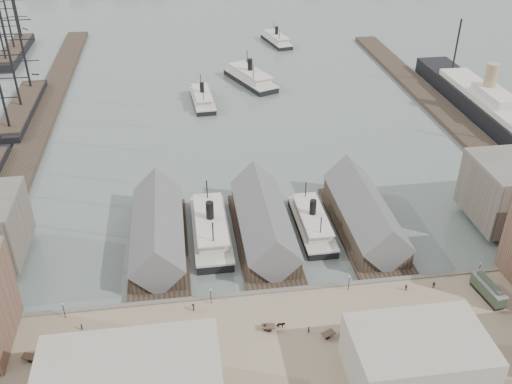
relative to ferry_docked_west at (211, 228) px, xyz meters
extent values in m
plane|color=#525E5A|center=(13.00, -19.98, -2.53)|extent=(900.00, 900.00, 0.00)
cube|color=#7F6E55|center=(13.00, -39.98, -1.53)|extent=(180.00, 30.00, 2.00)
cube|color=#59544C|center=(13.00, -25.18, -1.38)|extent=(180.00, 1.20, 2.30)
cube|color=#2D231C|center=(-55.00, 80.02, -1.73)|extent=(10.00, 220.00, 1.60)
cube|color=#2D231C|center=(91.00, 70.02, -1.73)|extent=(10.00, 180.00, 1.60)
cube|color=#2D231C|center=(-13.00, -3.98, -1.93)|extent=(14.00, 42.00, 1.20)
cube|color=#2D231C|center=(-13.00, -2.98, 1.17)|extent=(12.00, 36.00, 5.00)
cube|color=#59595B|center=(-13.00, -2.98, 3.77)|extent=(12.60, 37.00, 12.60)
cube|color=#2D231C|center=(13.00, -3.98, -1.93)|extent=(14.00, 42.00, 1.20)
cube|color=#2D231C|center=(13.00, -2.98, 1.17)|extent=(12.00, 36.00, 5.00)
cube|color=#59595B|center=(13.00, -2.98, 3.77)|extent=(12.60, 37.00, 12.60)
cube|color=#2D231C|center=(39.00, -3.98, -1.93)|extent=(14.00, 42.00, 1.20)
cube|color=#2D231C|center=(39.00, -2.98, 1.17)|extent=(12.00, 36.00, 5.00)
cube|color=#59595B|center=(39.00, -2.98, 3.77)|extent=(12.60, 37.00, 12.60)
cube|color=gray|center=(33.00, -51.98, 4.47)|extent=(24.00, 16.00, 10.00)
cylinder|color=black|center=(-32.00, -26.98, 1.27)|extent=(0.16, 0.16, 3.60)
sphere|color=beige|center=(-32.00, -26.98, 3.17)|extent=(0.44, 0.44, 0.44)
cylinder|color=black|center=(-2.00, -26.98, 1.27)|extent=(0.16, 0.16, 3.60)
sphere|color=beige|center=(-2.00, -26.98, 3.17)|extent=(0.44, 0.44, 0.44)
cylinder|color=black|center=(28.00, -26.98, 1.27)|extent=(0.16, 0.16, 3.60)
sphere|color=beige|center=(28.00, -26.98, 3.17)|extent=(0.44, 0.44, 0.44)
cylinder|color=black|center=(58.00, -26.98, 1.27)|extent=(0.16, 0.16, 3.60)
sphere|color=beige|center=(58.00, -26.98, 3.17)|extent=(0.44, 0.44, 0.44)
cube|color=black|center=(0.00, 0.00, -1.56)|extent=(8.62, 30.18, 1.94)
cube|color=beige|center=(0.00, 0.00, -0.15)|extent=(9.06, 30.18, 0.54)
cube|color=beige|center=(0.00, 0.00, 1.35)|extent=(7.01, 21.56, 2.37)
cube|color=beige|center=(0.00, 0.00, 2.86)|extent=(7.55, 23.72, 0.43)
cylinder|color=black|center=(0.00, 0.00, 5.24)|extent=(1.94, 1.94, 4.85)
cylinder|color=black|center=(0.00, 9.70, 5.02)|extent=(0.32, 0.32, 6.47)
cylinder|color=black|center=(0.00, -9.70, 5.02)|extent=(0.32, 0.32, 6.47)
cube|color=black|center=(26.00, -0.65, -1.69)|extent=(7.44, 26.05, 1.67)
cube|color=beige|center=(26.00, -0.65, -0.48)|extent=(7.82, 26.05, 0.47)
cube|color=beige|center=(26.00, -0.65, 0.82)|extent=(6.05, 18.61, 2.05)
cube|color=beige|center=(26.00, -0.65, 2.13)|extent=(6.51, 20.47, 0.37)
cylinder|color=black|center=(26.00, -0.65, 4.17)|extent=(1.67, 1.67, 4.19)
cylinder|color=black|center=(26.00, 7.73, 3.99)|extent=(0.28, 0.28, 5.58)
cylinder|color=black|center=(26.00, -9.02, 3.99)|extent=(0.28, 0.28, 5.58)
cube|color=black|center=(3.56, 87.66, -1.72)|extent=(8.61, 25.33, 1.60)
cube|color=beige|center=(3.56, 87.66, -0.57)|extent=(8.97, 25.35, 0.45)
cube|color=beige|center=(3.56, 87.66, 0.68)|extent=(6.85, 18.14, 1.96)
cube|color=beige|center=(3.56, 87.66, 1.93)|extent=(7.40, 19.94, 0.36)
cylinder|color=black|center=(3.56, 87.66, 3.89)|extent=(1.60, 1.60, 4.01)
cylinder|color=black|center=(3.56, 95.68, 3.71)|extent=(0.27, 0.27, 5.35)
cylinder|color=black|center=(3.56, 79.64, 3.71)|extent=(0.27, 0.27, 5.35)
cube|color=black|center=(24.58, 106.53, -1.53)|extent=(19.78, 32.07, 1.99)
cube|color=beige|center=(24.58, 106.53, -0.09)|extent=(20.19, 32.23, 0.55)
cube|color=beige|center=(24.58, 106.53, 1.46)|extent=(14.94, 23.23, 2.44)
cube|color=beige|center=(24.58, 106.53, 3.01)|extent=(16.28, 25.49, 0.44)
cylinder|color=black|center=(24.58, 106.53, 5.45)|extent=(1.99, 1.99, 4.98)
cylinder|color=black|center=(24.58, 116.49, 5.22)|extent=(0.33, 0.33, 6.64)
cylinder|color=black|center=(24.58, 96.56, 5.22)|extent=(0.33, 0.33, 6.64)
cube|color=black|center=(45.13, 159.98, -1.71)|extent=(12.44, 26.22, 1.62)
cube|color=beige|center=(45.13, 159.98, -0.54)|extent=(12.79, 26.30, 0.45)
cube|color=beige|center=(45.13, 159.98, 0.72)|extent=(9.58, 18.88, 1.98)
cube|color=beige|center=(45.13, 159.98, 1.98)|extent=(10.40, 20.74, 0.36)
cylinder|color=black|center=(45.13, 159.98, 3.97)|extent=(1.62, 1.62, 4.06)
cylinder|color=black|center=(45.13, 168.10, 3.79)|extent=(0.27, 0.27, 5.41)
cylinder|color=black|center=(45.13, 151.86, 3.79)|extent=(0.27, 0.27, 5.41)
cube|color=black|center=(-62.56, 85.57, -0.67)|extent=(9.31, 53.76, 3.72)
cube|color=#2D231C|center=(-62.56, 85.57, 1.51)|extent=(8.79, 48.39, 0.62)
cylinder|color=black|center=(-62.56, 85.57, 18.15)|extent=(0.83, 0.83, 35.15)
cylinder|color=black|center=(-62.56, 104.39, 18.15)|extent=(0.83, 0.83, 35.15)
cube|color=black|center=(-80.15, 158.98, -0.75)|extent=(8.88, 49.35, 3.55)
cube|color=#2D231C|center=(-80.15, 158.98, 1.32)|extent=(8.39, 44.42, 0.59)
cylinder|color=black|center=(-80.15, 158.98, 17.22)|extent=(0.79, 0.79, 33.56)
cylinder|color=black|center=(-80.15, 176.25, 17.22)|extent=(0.79, 0.79, 33.56)
cube|color=black|center=(105.00, 61.74, 0.56)|extent=(13.36, 97.60, 6.16)
cube|color=beige|center=(105.00, 61.74, 4.67)|extent=(11.30, 56.50, 2.05)
cube|color=beige|center=(105.00, 56.61, 7.23)|extent=(8.22, 20.55, 3.08)
cylinder|color=tan|center=(105.00, 61.74, 11.86)|extent=(4.52, 4.52, 10.27)
cube|color=black|center=(56.77, -33.40, -0.15)|extent=(3.41, 9.21, 0.76)
cube|color=#2D3C2B|center=(56.77, -33.40, 1.46)|extent=(3.56, 9.70, 2.46)
cube|color=#59595B|center=(56.77, -33.40, 2.84)|extent=(3.80, 10.10, 0.28)
imported|color=black|center=(-34.58, -36.92, 0.29)|extent=(1.82, 1.72, 1.64)
cube|color=#3F2D21|center=(-37.06, -37.71, 0.37)|extent=(2.93, 2.22, 0.25)
cylinder|color=black|center=(-36.84, -38.38, 0.02)|extent=(1.07, 0.41, 1.10)
cylinder|color=black|center=(-37.27, -37.04, 0.02)|extent=(1.07, 0.41, 1.10)
imported|color=black|center=(11.31, -36.22, 0.19)|extent=(1.74, 0.90, 1.43)
cube|color=#3F2D21|center=(8.72, -36.41, 0.37)|extent=(2.71, 1.69, 0.25)
cylinder|color=black|center=(8.77, -37.11, 0.02)|extent=(1.10, 0.16, 1.10)
cylinder|color=black|center=(8.67, -35.72, 0.02)|extent=(1.10, 0.16, 1.10)
imported|color=black|center=(22.52, -41.00, 0.31)|extent=(1.95, 2.08, 1.68)
cube|color=#3F2D21|center=(20.11, -40.02, 0.37)|extent=(2.97, 2.37, 0.25)
cylinder|color=black|center=(19.85, -40.67, 0.02)|extent=(1.05, 0.49, 1.10)
cylinder|color=black|center=(20.38, -39.37, 0.02)|extent=(1.05, 0.49, 1.10)
imported|color=black|center=(-28.21, -31.04, 0.26)|extent=(0.63, 0.70, 1.57)
imported|color=black|center=(-20.68, -36.45, 0.30)|extent=(0.87, 0.97, 1.66)
imported|color=black|center=(-5.82, -28.73, 0.38)|extent=(1.02, 1.33, 1.82)
imported|color=black|center=(-4.54, -44.19, 0.29)|extent=(0.98, 0.44, 1.64)
imported|color=black|center=(8.09, -36.38, 0.32)|extent=(0.83, 0.54, 1.70)
imported|color=black|center=(16.54, -38.33, 0.27)|extent=(0.62, 0.70, 1.59)
imported|color=black|center=(40.25, -29.03, 0.27)|extent=(0.74, 0.88, 1.59)
imported|color=black|center=(44.12, -42.24, 0.32)|extent=(1.23, 1.19, 1.68)
imported|color=black|center=(46.68, -29.03, 0.28)|extent=(0.91, 0.97, 1.60)
camera|label=1|loc=(-5.65, -118.25, 82.49)|focal=40.00mm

